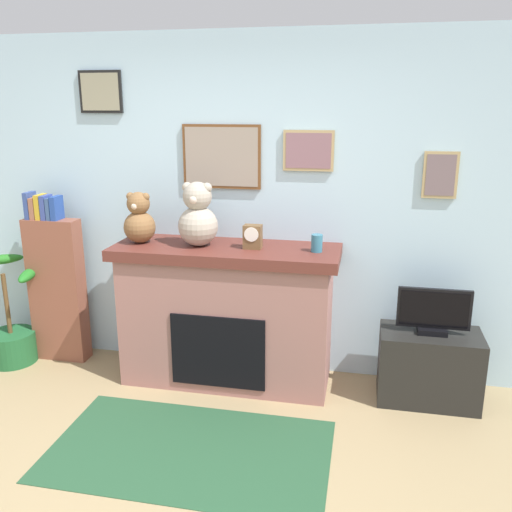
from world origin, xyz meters
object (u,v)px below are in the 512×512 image
object	(u,v)px
mantel_clock	(253,237)
candle_jar	(317,243)
potted_plant	(11,333)
television	(434,313)
teddy_bear_brown	(198,217)
bookshelf	(57,285)
fireplace	(227,314)
teddy_bear_grey	(139,220)
tv_stand	(429,367)

from	to	relation	value
mantel_clock	candle_jar	bearing A→B (deg)	0.18
potted_plant	television	bearing A→B (deg)	0.91
teddy_bear_brown	mantel_clock	bearing A→B (deg)	-0.12
bookshelf	fireplace	bearing A→B (deg)	-3.13
potted_plant	television	size ratio (longest dim) A/B	1.75
candle_jar	teddy_bear_grey	world-z (taller)	teddy_bear_grey
mantel_clock	tv_stand	bearing A→B (deg)	-0.03
mantel_clock	teddy_bear_brown	distance (m)	0.43
fireplace	teddy_bear_brown	xyz separation A→B (m)	(-0.20, -0.02, 0.74)
tv_stand	teddy_bear_brown	size ratio (longest dim) A/B	1.49
tv_stand	teddy_bear_brown	distance (m)	1.98
mantel_clock	teddy_bear_brown	xyz separation A→B (m)	(-0.41, 0.00, 0.13)
television	teddy_bear_brown	world-z (taller)	teddy_bear_brown
television	fireplace	bearing A→B (deg)	179.19
television	candle_jar	distance (m)	0.95
fireplace	teddy_bear_grey	size ratio (longest dim) A/B	4.35
bookshelf	teddy_bear_grey	world-z (taller)	teddy_bear_grey
teddy_bear_brown	bookshelf	bearing A→B (deg)	175.53
tv_stand	mantel_clock	size ratio (longest dim) A/B	4.07
candle_jar	teddy_bear_grey	xyz separation A→B (m)	(-1.33, -0.00, 0.11)
fireplace	bookshelf	world-z (taller)	bookshelf
television	tv_stand	bearing A→B (deg)	90.00
teddy_bear_grey	mantel_clock	bearing A→B (deg)	-0.07
tv_stand	candle_jar	xyz separation A→B (m)	(-0.83, 0.00, 0.87)
television	potted_plant	bearing A→B (deg)	-179.09
bookshelf	television	size ratio (longest dim) A/B	2.82
television	mantel_clock	size ratio (longest dim) A/B	2.90
potted_plant	tv_stand	size ratio (longest dim) A/B	1.25
mantel_clock	teddy_bear_brown	world-z (taller)	teddy_bear_brown
bookshelf	mantel_clock	distance (m)	1.75
fireplace	potted_plant	bearing A→B (deg)	-177.68
fireplace	candle_jar	bearing A→B (deg)	-1.52
television	teddy_bear_grey	world-z (taller)	teddy_bear_grey
television	teddy_bear_brown	size ratio (longest dim) A/B	1.06
potted_plant	tv_stand	xyz separation A→B (m)	(3.33, 0.05, 0.01)
tv_stand	teddy_bear_brown	bearing A→B (deg)	179.95
tv_stand	teddy_bear_grey	distance (m)	2.37
fireplace	candle_jar	size ratio (longest dim) A/B	13.39
television	candle_jar	world-z (taller)	candle_jar
television	teddy_bear_grey	distance (m)	2.23
mantel_clock	potted_plant	bearing A→B (deg)	-178.46
television	bookshelf	bearing A→B (deg)	178.04
bookshelf	teddy_bear_brown	size ratio (longest dim) A/B	2.98
television	mantel_clock	world-z (taller)	mantel_clock
tv_stand	television	distance (m)	0.41
potted_plant	mantel_clock	size ratio (longest dim) A/B	5.08
potted_plant	candle_jar	bearing A→B (deg)	1.29
bookshelf	teddy_bear_brown	bearing A→B (deg)	-4.47
bookshelf	teddy_bear_brown	xyz separation A→B (m)	(1.26, -0.10, 0.64)
teddy_bear_grey	teddy_bear_brown	bearing A→B (deg)	-0.01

